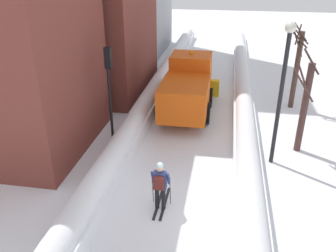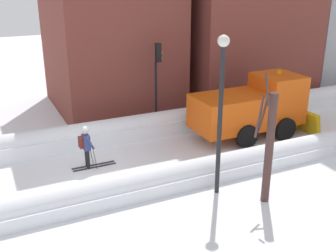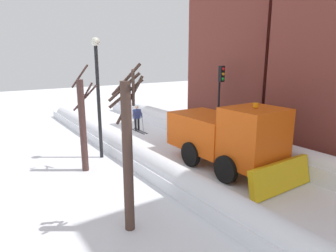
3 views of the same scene
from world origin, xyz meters
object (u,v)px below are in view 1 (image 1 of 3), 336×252
object	(u,v)px
plow_truck	(188,87)
skier	(160,184)
street_lamp	(283,80)
bare_tree_mid	(296,68)
bare_tree_near	(304,107)
traffic_light_pole	(109,77)

from	to	relation	value
plow_truck	skier	world-z (taller)	plow_truck
street_lamp	bare_tree_mid	world-z (taller)	street_lamp
bare_tree_near	street_lamp	bearing A→B (deg)	-135.08
street_lamp	traffic_light_pole	bearing A→B (deg)	173.46
street_lamp	bare_tree_mid	distance (m)	6.61
bare_tree_near	traffic_light_pole	bearing A→B (deg)	-177.29
skier	bare_tree_near	world-z (taller)	bare_tree_near
skier	bare_tree_mid	xyz separation A→B (m)	(5.60, 10.01, 1.31)
traffic_light_pole	bare_tree_near	world-z (taller)	bare_tree_near
plow_truck	bare_tree_near	xyz separation A→B (m)	(5.25, -3.27, 0.60)
bare_tree_mid	plow_truck	bearing A→B (deg)	-162.30
plow_truck	bare_tree_mid	world-z (taller)	bare_tree_mid
traffic_light_pole	street_lamp	world-z (taller)	street_lamp
skier	bare_tree_mid	size ratio (longest dim) A/B	0.38
traffic_light_pole	bare_tree_near	size ratio (longest dim) A/B	0.95
skier	bare_tree_near	xyz separation A→B (m)	(5.18, 4.93, 1.07)
skier	plow_truck	bearing A→B (deg)	90.54
bare_tree_near	bare_tree_mid	world-z (taller)	bare_tree_mid
street_lamp	bare_tree_near	size ratio (longest dim) A/B	1.25
traffic_light_pole	plow_truck	bearing A→B (deg)	50.60
traffic_light_pole	bare_tree_mid	xyz separation A→B (m)	(8.69, 5.47, -0.72)
plow_truck	bare_tree_mid	size ratio (longest dim) A/B	1.27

